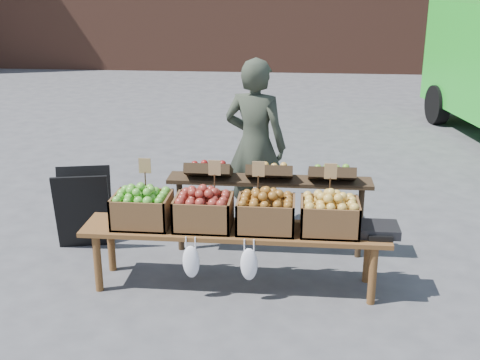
# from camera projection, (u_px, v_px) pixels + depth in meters

# --- Properties ---
(ground) EXTENTS (80.00, 80.00, 0.00)m
(ground) POSITION_uv_depth(u_px,v_px,m) (276.00, 290.00, 5.41)
(ground) COLOR #4B4B4E
(vendor) EXTENTS (0.79, 0.63, 1.89)m
(vendor) POSITION_uv_depth(u_px,v_px,m) (255.00, 146.00, 6.49)
(vendor) COLOR #31382A
(vendor) RESTS_ON ground
(chalkboard_sign) EXTENTS (0.60, 0.41, 0.83)m
(chalkboard_sign) POSITION_uv_depth(u_px,v_px,m) (84.00, 208.00, 6.18)
(chalkboard_sign) COLOR black
(chalkboard_sign) RESTS_ON ground
(back_table) EXTENTS (2.10, 0.44, 1.04)m
(back_table) POSITION_uv_depth(u_px,v_px,m) (269.00, 205.00, 5.97)
(back_table) COLOR #302214
(back_table) RESTS_ON ground
(display_bench) EXTENTS (2.70, 0.56, 0.57)m
(display_bench) POSITION_uv_depth(u_px,v_px,m) (235.00, 257.00, 5.39)
(display_bench) COLOR brown
(display_bench) RESTS_ON ground
(crate_golden_apples) EXTENTS (0.50, 0.40, 0.28)m
(crate_golden_apples) POSITION_uv_depth(u_px,v_px,m) (142.00, 210.00, 5.33)
(crate_golden_apples) COLOR #4FA034
(crate_golden_apples) RESTS_ON display_bench
(crate_russet_pears) EXTENTS (0.50, 0.40, 0.28)m
(crate_russet_pears) POSITION_uv_depth(u_px,v_px,m) (203.00, 212.00, 5.28)
(crate_russet_pears) COLOR maroon
(crate_russet_pears) RESTS_ON display_bench
(crate_red_apples) EXTENTS (0.50, 0.40, 0.28)m
(crate_red_apples) POSITION_uv_depth(u_px,v_px,m) (266.00, 214.00, 5.23)
(crate_red_apples) COLOR #9C5D20
(crate_red_apples) RESTS_ON display_bench
(crate_green_apples) EXTENTS (0.50, 0.40, 0.28)m
(crate_green_apples) POSITION_uv_depth(u_px,v_px,m) (330.00, 217.00, 5.18)
(crate_green_apples) COLOR gold
(crate_green_apples) RESTS_ON display_bench
(weighing_scale) EXTENTS (0.34, 0.30, 0.08)m
(weighing_scale) POSITION_uv_depth(u_px,v_px,m) (379.00, 229.00, 5.18)
(weighing_scale) COLOR black
(weighing_scale) RESTS_ON display_bench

